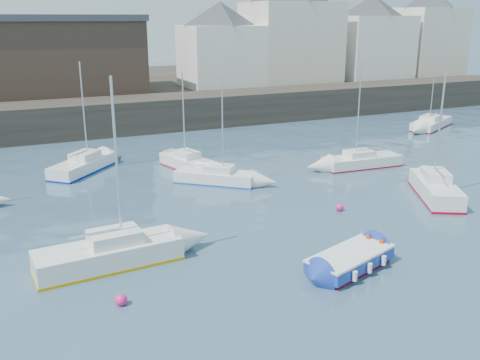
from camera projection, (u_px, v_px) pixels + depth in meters
name	position (u px, v px, depth m)	size (l,w,h in m)	color
water	(374.00, 306.00, 19.67)	(220.00, 220.00, 0.00)	#2D4760
quay_wall	(139.00, 114.00, 49.74)	(90.00, 5.00, 3.00)	#28231E
land_strip	(103.00, 92.00, 65.45)	(90.00, 32.00, 2.80)	#28231E
bldg_east_a	(291.00, 29.00, 61.57)	(13.36, 13.36, 11.80)	beige
bldg_east_b	(371.00, 36.00, 65.74)	(11.88, 11.88, 9.95)	white
bldg_east_c	(428.00, 31.00, 69.13)	(11.14, 11.14, 10.95)	beige
bldg_east_d	(221.00, 44.00, 58.01)	(11.14, 11.14, 8.95)	white
warehouse	(56.00, 54.00, 52.85)	(16.40, 10.40, 7.60)	#3D2D26
blue_dinghy	(350.00, 260.00, 22.40)	(4.43, 2.98, 0.78)	maroon
sailboat_a	(110.00, 254.00, 22.68)	(6.28, 2.45, 7.99)	silver
sailboat_b	(216.00, 177.00, 34.07)	(5.02, 4.57, 6.64)	silver
sailboat_c	(436.00, 188.00, 31.29)	(4.32, 5.87, 7.49)	silver
sailboat_d	(362.00, 161.00, 37.74)	(5.77, 2.15, 7.23)	silver
sailboat_f	(189.00, 163.00, 37.13)	(3.02, 5.33, 6.61)	silver
sailboat_g	(431.00, 123.00, 51.08)	(6.44, 4.65, 7.88)	silver
sailboat_h	(83.00, 165.00, 36.62)	(5.27, 5.42, 7.37)	silver
buoy_near	(122.00, 305.00, 19.73)	(0.45, 0.45, 0.45)	#EB2177
buoy_mid	(339.00, 211.00, 29.31)	(0.42, 0.42, 0.42)	#EB2177
buoy_far	(209.00, 176.00, 35.67)	(0.45, 0.45, 0.45)	#EB2177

